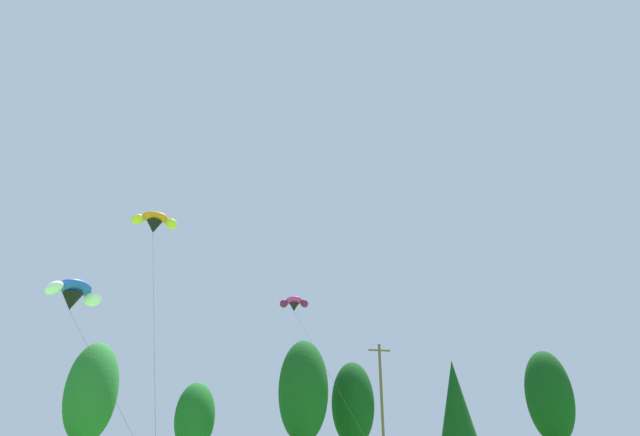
# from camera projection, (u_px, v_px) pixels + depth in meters

# --- Properties ---
(treeline_tree_c) EXTENTS (5.37, 5.37, 13.20)m
(treeline_tree_c) POSITION_uv_depth(u_px,v_px,m) (91.00, 392.00, 54.36)
(treeline_tree_c) COLOR #472D19
(treeline_tree_c) RESTS_ON ground_plane
(treeline_tree_d) EXTENTS (4.30, 4.30, 9.24)m
(treeline_tree_d) POSITION_uv_depth(u_px,v_px,m) (195.00, 418.00, 55.35)
(treeline_tree_d) COLOR #472D19
(treeline_tree_d) RESTS_ON ground_plane
(treeline_tree_e) EXTENTS (5.59, 5.59, 14.02)m
(treeline_tree_e) POSITION_uv_depth(u_px,v_px,m) (303.00, 390.00, 57.31)
(treeline_tree_e) COLOR #472D19
(treeline_tree_e) RESTS_ON ground_plane
(treeline_tree_f) EXTENTS (5.14, 5.14, 12.36)m
(treeline_tree_f) POSITION_uv_depth(u_px,v_px,m) (353.00, 404.00, 61.58)
(treeline_tree_f) COLOR #472D19
(treeline_tree_f) RESTS_ON ground_plane
(treeline_tree_g) EXTENTS (4.40, 4.40, 12.74)m
(treeline_tree_g) POSITION_uv_depth(u_px,v_px,m) (456.00, 400.00, 62.80)
(treeline_tree_g) COLOR #472D19
(treeline_tree_g) RESTS_ON ground_plane
(treeline_tree_h) EXTENTS (5.57, 5.57, 13.98)m
(treeline_tree_h) POSITION_uv_depth(u_px,v_px,m) (549.00, 396.00, 63.17)
(treeline_tree_h) COLOR #472D19
(treeline_tree_h) RESTS_ON ground_plane
(utility_pole) EXTENTS (2.20, 0.26, 11.76)m
(utility_pole) POSITION_uv_depth(u_px,v_px,m) (382.00, 405.00, 47.51)
(utility_pole) COLOR brown
(utility_pole) RESTS_ON ground_plane
(parafoil_kite_high_blue_white) EXTENTS (8.02, 11.73, 10.46)m
(parafoil_kite_high_blue_white) POSITION_uv_depth(u_px,v_px,m) (73.00, 294.00, 30.21)
(parafoil_kite_high_blue_white) COLOR blue
(parafoil_kite_mid_magenta) EXTENTS (2.68, 19.35, 13.17)m
(parafoil_kite_mid_magenta) POSITION_uv_depth(u_px,v_px,m) (294.00, 304.00, 45.06)
(parafoil_kite_mid_magenta) COLOR #D12893
(parafoil_kite_far_orange) EXTENTS (4.41, 13.14, 16.42)m
(parafoil_kite_far_orange) POSITION_uv_depth(u_px,v_px,m) (154.00, 222.00, 35.74)
(parafoil_kite_far_orange) COLOR orange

